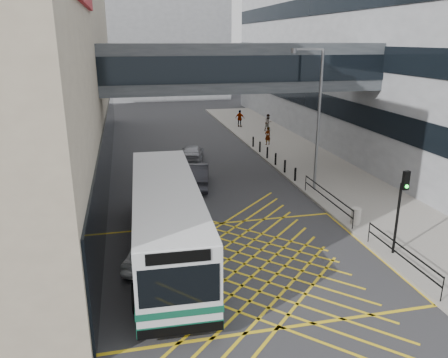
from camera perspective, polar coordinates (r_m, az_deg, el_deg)
ground at (r=19.16m, az=2.68°, el=-11.04°), size 120.00×120.00×0.00m
building_right at (r=49.27m, az=23.82°, el=17.27°), size 24.09×44.00×20.00m
building_far at (r=76.20m, az=-11.31°, el=17.31°), size 28.00×16.00×18.00m
skybridge at (r=29.21m, az=2.37°, el=14.38°), size 20.00×4.10×3.00m
pavement at (r=35.19m, az=10.42°, el=2.43°), size 6.00×54.00×0.16m
box_junction at (r=19.16m, az=2.68°, el=-11.03°), size 12.00×9.00×0.01m
bus at (r=19.22m, az=-7.53°, el=-5.11°), size 3.29×12.09×3.37m
car_white at (r=19.24m, az=-9.40°, el=-8.89°), size 3.25×4.57×1.35m
car_dark at (r=28.57m, az=-3.75°, el=0.57°), size 2.92×5.35×1.59m
car_silver at (r=34.85m, az=-4.16°, el=3.48°), size 2.62×4.42×1.29m
traffic_light at (r=20.09m, az=22.15°, el=-2.63°), size 0.29×0.45×3.87m
street_lamp at (r=27.22m, az=11.91°, el=8.57°), size 1.95×0.62×8.58m
litter_bin at (r=23.49m, az=16.85°, el=-4.63°), size 0.49×0.49×0.84m
kerb_railings at (r=22.50m, az=16.82°, el=-4.81°), size 0.05×12.54×1.00m
bollards at (r=34.09m, az=6.20°, el=3.04°), size 0.14×10.14×0.90m
pedestrian_a at (r=39.48m, az=5.73°, el=5.63°), size 0.75×0.64×1.61m
pedestrian_b at (r=45.62m, az=5.81°, el=7.34°), size 0.94×0.71×1.71m
pedestrian_c at (r=47.57m, az=2.09°, el=7.90°), size 1.17×1.01×1.80m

